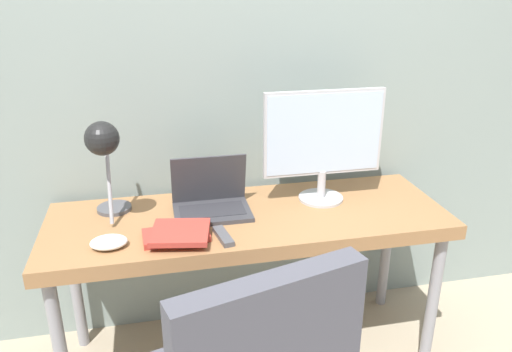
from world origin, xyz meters
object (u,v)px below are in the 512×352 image
Objects in this scene: book_stack at (178,234)px; laptop at (211,201)px; game_controller at (109,242)px; monitor at (324,140)px; desk_lamp at (104,150)px.

laptop is at bearing 54.67° from book_stack.
book_stack is at bearing 1.10° from game_controller.
laptop reaches higher than book_stack.
laptop is 0.26m from book_stack.
monitor reaches higher than desk_lamp.
monitor is 0.73m from book_stack.
laptop is 0.48m from desk_lamp.
monitor is 1.21× the size of desk_lamp.
desk_lamp is 3.19× the size of game_controller.
book_stack is at bearing -125.33° from laptop.
laptop reaches higher than game_controller.
game_controller is (-0.00, -0.18, -0.29)m from desk_lamp.
monitor is 0.96m from game_controller.
desk_lamp reaches higher than laptop.
monitor is at bearing 4.06° from desk_lamp.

